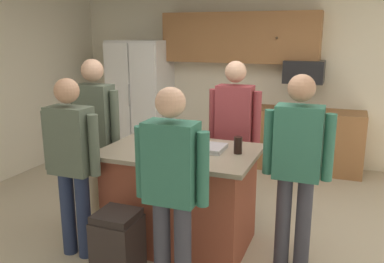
{
  "coord_description": "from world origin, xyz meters",
  "views": [
    {
      "loc": [
        1.2,
        -3.56,
        2.0
      ],
      "look_at": [
        -0.19,
        0.07,
        1.05
      ],
      "focal_mm": 37.95,
      "sensor_mm": 36.0,
      "label": 1
    }
  ],
  "objects": [
    {
      "name": "back_wall",
      "position": [
        0.0,
        2.8,
        1.3
      ],
      "size": [
        6.4,
        0.1,
        2.6
      ],
      "primitive_type": "cube",
      "color": "beige",
      "rests_on": "ground"
    },
    {
      "name": "glass_dark_ale",
      "position": [
        -0.46,
        -0.28,
        1.01
      ],
      "size": [
        0.07,
        0.07,
        0.13
      ],
      "color": "black",
      "rests_on": "kitchen_island"
    },
    {
      "name": "person_guest_by_door",
      "position": [
        -1.23,
        -0.06,
        1.01
      ],
      "size": [
        0.57,
        0.23,
        1.74
      ],
      "rotation": [
        0.0,
        0.0,
        -0.16
      ],
      "color": "tan",
      "rests_on": "ground"
    },
    {
      "name": "floor",
      "position": [
        0.0,
        0.0,
        0.0
      ],
      "size": [
        7.04,
        7.04,
        0.0
      ],
      "primitive_type": "plane",
      "color": "#B7A88E",
      "rests_on": "ground"
    },
    {
      "name": "glass_short_whisky",
      "position": [
        0.34,
        -0.17,
        1.02
      ],
      "size": [
        0.08,
        0.08,
        0.15
      ],
      "color": "black",
      "rests_on": "kitchen_island"
    },
    {
      "name": "refrigerator",
      "position": [
        -2.0,
        2.38,
        0.94
      ],
      "size": [
        0.92,
        0.76,
        1.88
      ],
      "color": "white",
      "rests_on": "ground"
    },
    {
      "name": "trash_bin",
      "position": [
        -0.43,
        -1.0,
        0.3
      ],
      "size": [
        0.34,
        0.34,
        0.61
      ],
      "color": "black",
      "rests_on": "ground"
    },
    {
      "name": "cabinet_run_upper",
      "position": [
        -0.4,
        2.6,
        1.93
      ],
      "size": [
        2.4,
        0.38,
        0.75
      ],
      "color": "#936038"
    },
    {
      "name": "person_guest_right",
      "position": [
        0.07,
        -1.04,
        0.94
      ],
      "size": [
        0.57,
        0.22,
        1.64
      ],
      "rotation": [
        0.0,
        0.0,
        1.89
      ],
      "color": "#383842",
      "rests_on": "ground"
    },
    {
      "name": "kitchen_island",
      "position": [
        -0.19,
        -0.23,
        0.48
      ],
      "size": [
        1.42,
        0.97,
        0.95
      ],
      "color": "brown",
      "rests_on": "ground"
    },
    {
      "name": "tumbler_amber",
      "position": [
        -0.02,
        -0.38,
        1.02
      ],
      "size": [
        0.07,
        0.07,
        0.15
      ],
      "color": "#311A15",
      "rests_on": "kitchen_island"
    },
    {
      "name": "person_guest_left",
      "position": [
        -1.0,
        -0.77,
        0.94
      ],
      "size": [
        0.57,
        0.22,
        1.63
      ],
      "rotation": [
        0.0,
        0.0,
        0.59
      ],
      "color": "#232D4C",
      "rests_on": "ground"
    },
    {
      "name": "glass_pilsner",
      "position": [
        -0.35,
        -0.0,
        1.01
      ],
      "size": [
        0.07,
        0.07,
        0.14
      ],
      "color": "black",
      "rests_on": "kitchen_island"
    },
    {
      "name": "microwave_over_range",
      "position": [
        0.6,
        2.5,
        1.45
      ],
      "size": [
        0.56,
        0.4,
        0.32
      ],
      "primitive_type": "cube",
      "color": "black"
    },
    {
      "name": "serving_tray",
      "position": [
        -0.02,
        -0.15,
        0.97
      ],
      "size": [
        0.44,
        0.3,
        0.04
      ],
      "color": "#B7B7BC",
      "rests_on": "kitchen_island"
    },
    {
      "name": "cabinet_run_lower",
      "position": [
        0.6,
        2.48,
        0.45
      ],
      "size": [
        1.8,
        0.63,
        0.9
      ],
      "color": "#936038",
      "rests_on": "ground"
    },
    {
      "name": "person_elder_center",
      "position": [
        0.86,
        -0.26,
        0.97
      ],
      "size": [
        0.57,
        0.22,
        1.68
      ],
      "rotation": [
        0.0,
        0.0,
        3.12
      ],
      "color": "#383842",
      "rests_on": "ground"
    },
    {
      "name": "person_host_foreground",
      "position": [
        0.1,
        0.57,
        0.99
      ],
      "size": [
        0.57,
        0.23,
        1.72
      ],
      "rotation": [
        0.0,
        0.0,
        -1.92
      ],
      "color": "#4C5166",
      "rests_on": "ground"
    }
  ]
}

